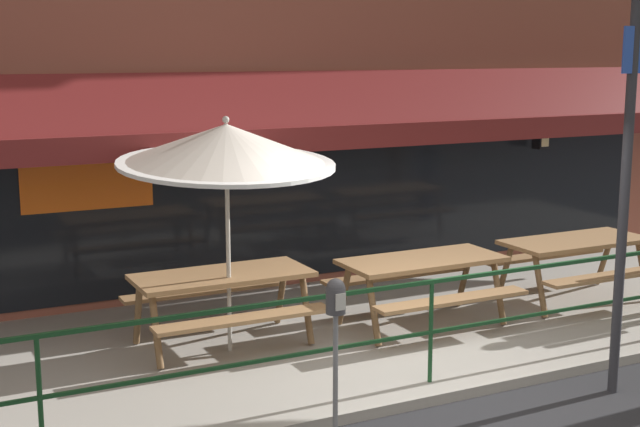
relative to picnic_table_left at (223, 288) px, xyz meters
name	(u,v)px	position (x,y,z in m)	size (l,w,h in m)	color
ground_plane	(448,403)	(1.33, -2.13, -0.71)	(120.00, 120.00, 0.00)	#232326
patio_deck	(342,335)	(1.33, -0.13, -0.66)	(15.00, 4.00, 0.10)	#9E998E
patio_railing	(431,308)	(1.33, -1.83, 0.09)	(13.84, 0.04, 0.97)	#194723
picnic_table_left	(223,288)	(0.00, 0.00, 0.00)	(1.80, 1.42, 0.76)	#997047
picnic_table_centre	(422,272)	(2.19, -0.36, 0.00)	(1.80, 1.42, 0.76)	#997047
picnic_table_right	(575,252)	(4.39, -0.35, 0.00)	(1.80, 1.42, 0.76)	#997047
patio_umbrella_left	(226,146)	(0.00, -0.19, 1.47)	(2.14, 2.14, 2.38)	#B7B2A8
parking_meter_near	(336,314)	(-0.06, -2.60, 0.44)	(0.15, 0.16, 1.42)	gray
street_sign_pole	(627,153)	(2.84, -2.58, 1.51)	(0.28, 0.09, 4.31)	#2D2D33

